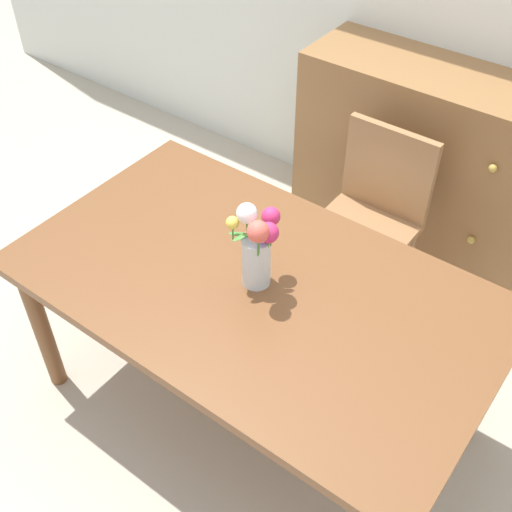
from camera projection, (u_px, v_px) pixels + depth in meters
ground_plane at (255, 404)px, 2.75m from camera, size 12.00×12.00×0.00m
dining_table at (255, 298)px, 2.30m from camera, size 1.70×0.99×0.74m
chair_far at (372, 213)px, 2.87m from camera, size 0.42×0.42×0.90m
dresser at (438, 172)px, 3.13m from camera, size 1.40×0.47×1.00m
flower_vase at (258, 244)px, 2.12m from camera, size 0.18×0.20×0.33m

